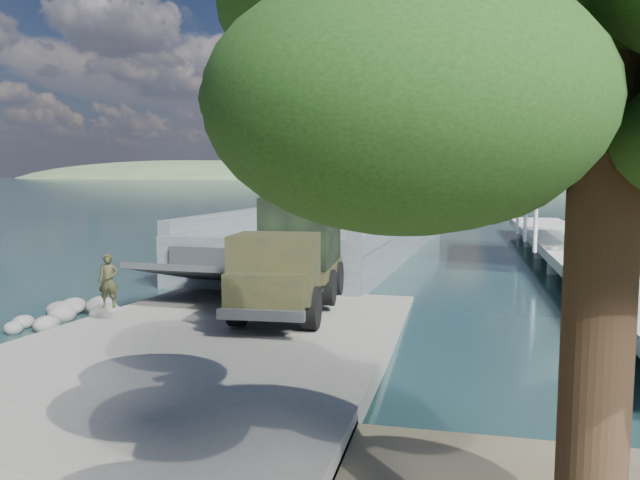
{
  "coord_description": "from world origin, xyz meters",
  "views": [
    {
      "loc": [
        6.8,
        -17.18,
        5.09
      ],
      "look_at": [
        1.55,
        6.0,
        2.55
      ],
      "focal_mm": 35.0,
      "sensor_mm": 36.0,
      "label": 1
    }
  ],
  "objects_px": {
    "landing_craft": "(344,238)",
    "sailboat_far": "(621,234)",
    "military_truck": "(294,253)",
    "sailboat_near": "(620,238)",
    "pier": "(577,238)",
    "overhang_tree": "(539,70)",
    "soldier": "(109,293)"
  },
  "relations": [
    {
      "from": "military_truck",
      "to": "sailboat_near",
      "type": "relative_size",
      "value": 1.08
    },
    {
      "from": "soldier",
      "to": "overhang_tree",
      "type": "xyz_separation_m",
      "value": [
        11.46,
        -10.6,
        4.77
      ]
    },
    {
      "from": "landing_craft",
      "to": "sailboat_far",
      "type": "bearing_deg",
      "value": 36.88
    },
    {
      "from": "pier",
      "to": "landing_craft",
      "type": "distance_m",
      "value": 14.18
    },
    {
      "from": "pier",
      "to": "sailboat_far",
      "type": "xyz_separation_m",
      "value": [
        6.12,
        16.68,
        -1.24
      ]
    },
    {
      "from": "pier",
      "to": "soldier",
      "type": "distance_m",
      "value": 25.18
    },
    {
      "from": "soldier",
      "to": "pier",
      "type": "bearing_deg",
      "value": 33.7
    },
    {
      "from": "pier",
      "to": "military_truck",
      "type": "bearing_deg",
      "value": -127.06
    },
    {
      "from": "pier",
      "to": "sailboat_far",
      "type": "relative_size",
      "value": 6.59
    },
    {
      "from": "soldier",
      "to": "sailboat_near",
      "type": "relative_size",
      "value": 0.22
    },
    {
      "from": "pier",
      "to": "landing_craft",
      "type": "relative_size",
      "value": 1.2
    },
    {
      "from": "pier",
      "to": "landing_craft",
      "type": "height_order",
      "value": "landing_craft"
    },
    {
      "from": "pier",
      "to": "overhang_tree",
      "type": "relative_size",
      "value": 5.23
    },
    {
      "from": "military_truck",
      "to": "sailboat_near",
      "type": "bearing_deg",
      "value": 55.86
    },
    {
      "from": "sailboat_near",
      "to": "overhang_tree",
      "type": "bearing_deg",
      "value": -97.08
    },
    {
      "from": "landing_craft",
      "to": "overhang_tree",
      "type": "relative_size",
      "value": 4.36
    },
    {
      "from": "landing_craft",
      "to": "military_truck",
      "type": "height_order",
      "value": "landing_craft"
    },
    {
      "from": "pier",
      "to": "military_truck",
      "type": "distance_m",
      "value": 19.5
    },
    {
      "from": "landing_craft",
      "to": "sailboat_far",
      "type": "distance_m",
      "value": 23.51
    },
    {
      "from": "military_truck",
      "to": "sailboat_near",
      "type": "height_order",
      "value": "sailboat_near"
    },
    {
      "from": "overhang_tree",
      "to": "sailboat_far",
      "type": "bearing_deg",
      "value": 75.84
    },
    {
      "from": "military_truck",
      "to": "soldier",
      "type": "bearing_deg",
      "value": -152.66
    },
    {
      "from": "sailboat_far",
      "to": "overhang_tree",
      "type": "xyz_separation_m",
      "value": [
        -11.58,
        -45.91,
        5.76
      ]
    },
    {
      "from": "military_truck",
      "to": "landing_craft",
      "type": "bearing_deg",
      "value": 92.07
    },
    {
      "from": "pier",
      "to": "landing_craft",
      "type": "bearing_deg",
      "value": 164.01
    },
    {
      "from": "soldier",
      "to": "military_truck",
      "type": "bearing_deg",
      "value": 16.71
    },
    {
      "from": "sailboat_near",
      "to": "pier",
      "type": "bearing_deg",
      "value": -104.75
    },
    {
      "from": "military_truck",
      "to": "overhang_tree",
      "type": "bearing_deg",
      "value": -68.77
    },
    {
      "from": "sailboat_near",
      "to": "military_truck",
      "type": "bearing_deg",
      "value": -113.63
    },
    {
      "from": "military_truck",
      "to": "overhang_tree",
      "type": "xyz_separation_m",
      "value": [
        6.28,
        -13.68,
        3.74
      ]
    },
    {
      "from": "sailboat_far",
      "to": "soldier",
      "type": "bearing_deg",
      "value": -140.96
    },
    {
      "from": "soldier",
      "to": "sailboat_far",
      "type": "relative_size",
      "value": 0.26
    }
  ]
}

